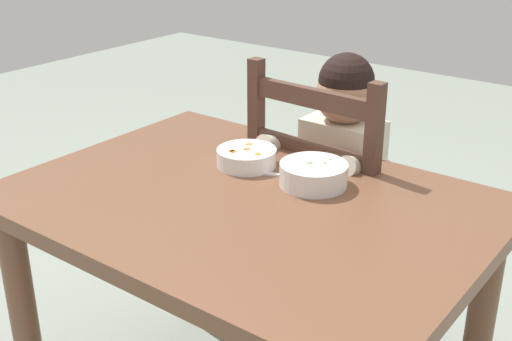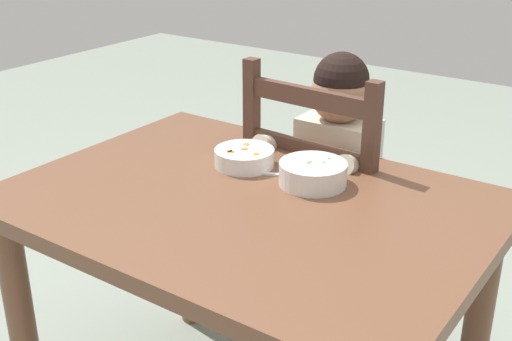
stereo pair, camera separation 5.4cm
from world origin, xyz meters
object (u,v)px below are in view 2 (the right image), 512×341
at_px(dining_table, 248,242).
at_px(spoon, 259,173).
at_px(dining_chair, 330,221).
at_px(bowl_of_carrots, 244,157).
at_px(child_figure, 332,167).
at_px(bowl_of_peas, 313,173).

relative_size(dining_table, spoon, 8.32).
height_order(dining_table, dining_chair, dining_chair).
bearing_deg(dining_chair, bowl_of_carrots, -108.44).
bearing_deg(child_figure, bowl_of_peas, -70.67).
distance_m(dining_chair, spoon, 0.42).
relative_size(dining_chair, bowl_of_peas, 5.82).
bearing_deg(spoon, dining_chair, 83.46).
height_order(bowl_of_peas, spoon, bowl_of_peas).
height_order(dining_table, bowl_of_peas, bowl_of_peas).
height_order(dining_table, bowl_of_carrots, bowl_of_carrots).
bearing_deg(child_figure, dining_table, -87.80).
distance_m(bowl_of_peas, bowl_of_carrots, 0.20).
relative_size(child_figure, bowl_of_carrots, 6.30).
relative_size(bowl_of_carrots, spoon, 1.17).
bearing_deg(spoon, bowl_of_carrots, 158.23).
distance_m(dining_chair, bowl_of_carrots, 0.42).
bearing_deg(dining_table, child_figure, 92.20).
bearing_deg(bowl_of_carrots, child_figure, 70.67).
xyz_separation_m(dining_table, bowl_of_carrots, (-0.12, 0.15, 0.14)).
bearing_deg(bowl_of_carrots, dining_table, -51.80).
bearing_deg(bowl_of_carrots, bowl_of_peas, 0.03).
xyz_separation_m(dining_table, dining_chair, (-0.02, 0.45, -0.14)).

